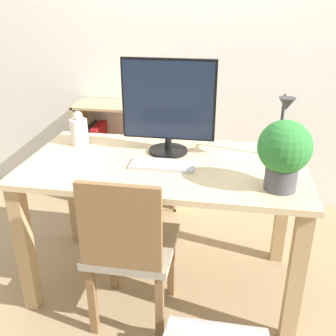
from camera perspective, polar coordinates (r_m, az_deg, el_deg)
The scene contains 10 objects.
ground_plane at distance 2.37m, azimuth -0.43°, elevation -15.88°, with size 10.00×10.00×0.00m, color #997F5B.
wall_back at distance 2.90m, azimuth 3.53°, elevation 19.66°, with size 8.00×0.05×2.60m.
desk at distance 2.03m, azimuth -0.48°, elevation -2.55°, with size 1.41×0.75×0.74m.
monitor at distance 2.03m, azimuth 0.05°, elevation 9.25°, with size 0.49×0.21×0.49m.
keyboard at distance 1.93m, azimuth -0.76°, elevation 0.47°, with size 0.32×0.13×0.02m.
vase at distance 2.25m, azimuth -12.80°, elevation 5.36°, with size 0.10×0.10×0.19m.
desk_lamp at distance 2.02m, azimuth 16.37°, elevation 6.40°, with size 0.10×0.19×0.33m.
potted_plant at distance 1.72m, azimuth 16.51°, elevation 2.29°, with size 0.23×0.23×0.31m.
chair at distance 1.86m, azimuth -5.70°, elevation -11.24°, with size 0.40×0.40×0.83m.
bookshelf at distance 3.08m, azimuth -7.97°, elevation 1.10°, with size 0.77×0.28×0.78m.
Camera 1 is at (0.33, -1.78, 1.53)m, focal length 42.00 mm.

